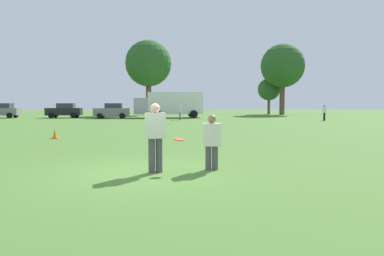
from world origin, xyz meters
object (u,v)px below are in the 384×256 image
at_px(box_truck, 170,104).
at_px(bystander_field_marshal, 324,112).
at_px(parked_car_center, 65,110).
at_px(frisbee, 179,139).
at_px(traffic_cone, 55,134).
at_px(parked_car_mid_right, 112,111).
at_px(player_thrower, 155,134).
at_px(player_defender, 212,139).
at_px(bystander_far_jogger, 180,112).
at_px(parked_car_mid_left, 2,110).

relative_size(box_truck, bystander_field_marshal, 5.23).
bearing_deg(parked_car_center, frisbee, -68.97).
height_order(traffic_cone, parked_car_mid_right, parked_car_mid_right).
distance_m(traffic_cone, bystander_field_marshal, 28.16).
bearing_deg(player_thrower, player_defender, 11.13).
bearing_deg(frisbee, player_thrower, -174.12).
xyz_separation_m(player_defender, bystander_field_marshal, (14.55, 26.95, 0.10)).
bearing_deg(bystander_far_jogger, parked_car_mid_left, 163.27).
relative_size(parked_car_center, bystander_field_marshal, 2.61).
bearing_deg(box_truck, bystander_field_marshal, -28.05).
relative_size(player_thrower, parked_car_mid_left, 0.42).
xyz_separation_m(parked_car_center, bystander_far_jogger, (14.30, -6.37, -0.04)).
relative_size(player_thrower, traffic_cone, 3.77).
bearing_deg(bystander_far_jogger, player_thrower, -92.06).
bearing_deg(frisbee, bystander_far_jogger, 89.13).
distance_m(parked_car_mid_left, box_truck, 20.92).
bearing_deg(parked_car_center, traffic_cone, -74.19).
relative_size(player_thrower, parked_car_center, 0.42).
distance_m(parked_car_center, bystander_far_jogger, 15.66).
bearing_deg(parked_car_mid_right, bystander_far_jogger, -29.65).
distance_m(player_defender, frisbee, 0.92).
height_order(parked_car_center, box_truck, box_truck).
xyz_separation_m(traffic_cone, parked_car_center, (-7.58, 26.75, 0.69)).
distance_m(traffic_cone, bystander_far_jogger, 21.47).
bearing_deg(player_defender, parked_car_center, 112.39).
height_order(parked_car_mid_left, box_truck, box_truck).
distance_m(player_defender, bystander_field_marshal, 30.63).
distance_m(player_defender, bystander_far_jogger, 29.42).
xyz_separation_m(traffic_cone, box_truck, (5.58, 26.51, 1.52)).
distance_m(parked_car_mid_left, parked_car_center, 7.75).
bearing_deg(player_thrower, parked_car_mid_left, 120.00).
bearing_deg(bystander_field_marshal, player_defender, -118.36).
relative_size(player_thrower, box_truck, 0.21).
bearing_deg(traffic_cone, box_truck, 78.12).
height_order(traffic_cone, box_truck, box_truck).
bearing_deg(frisbee, parked_car_mid_right, 102.58).
height_order(box_truck, bystander_field_marshal, box_truck).
relative_size(parked_car_center, box_truck, 0.50).
bearing_deg(bystander_field_marshal, parked_car_center, 163.21).
relative_size(frisbee, box_truck, 0.03).
height_order(frisbee, parked_car_center, parked_car_center).
distance_m(parked_car_mid_right, box_truck, 7.16).
relative_size(parked_car_center, parked_car_mid_right, 1.00).
xyz_separation_m(traffic_cone, bystander_far_jogger, (6.73, 20.38, 0.66)).
bearing_deg(player_thrower, parked_car_center, 110.14).
bearing_deg(bystander_field_marshal, box_truck, 151.95).
xyz_separation_m(player_thrower, frisbee, (0.61, 0.06, -0.16)).
height_order(player_defender, box_truck, box_truck).
height_order(player_thrower, player_defender, player_thrower).
bearing_deg(player_thrower, bystander_field_marshal, 59.49).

